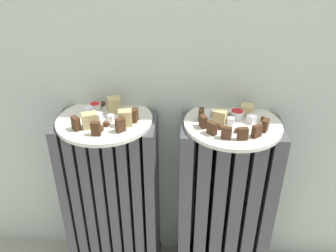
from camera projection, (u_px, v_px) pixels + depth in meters
The scene contains 38 objects.
radiator_left at pixel (113, 201), 1.31m from camera, with size 0.34×0.17×0.67m.
radiator_right at pixel (224, 206), 1.28m from camera, with size 0.34×0.17×0.67m.
plate_left at pixel (105, 120), 1.14m from camera, with size 0.31×0.31×0.01m, color silver.
plate_right at pixel (233, 124), 1.11m from camera, with size 0.31×0.31×0.01m, color silver.
dark_cake_slice_left_0 at pixel (76, 123), 1.06m from camera, with size 0.03×0.02×0.04m, color #472B19.
dark_cake_slice_left_1 at pixel (96, 129), 1.03m from camera, with size 0.03×0.02×0.04m, color #472B19.
dark_cake_slice_left_2 at pixel (120, 125), 1.05m from camera, with size 0.03×0.02×0.04m, color #472B19.
dark_cake_slice_left_3 at pixel (135, 115), 1.11m from camera, with size 0.03×0.02×0.04m, color #472B19.
marble_cake_slice_left_0 at pixel (114, 105), 1.16m from camera, with size 0.04×0.04×0.05m, color tan.
marble_cake_slice_left_1 at pixel (125, 118), 1.08m from camera, with size 0.04×0.03×0.05m, color tan.
marble_cake_slice_left_2 at pixel (90, 120), 1.07m from camera, with size 0.05×0.03×0.05m, color tan.
turkish_delight_left_0 at pixel (89, 111), 1.15m from camera, with size 0.03×0.03×0.03m, color white.
turkish_delight_left_1 at pixel (98, 117), 1.12m from camera, with size 0.03×0.03×0.03m, color white.
turkish_delight_left_2 at pixel (90, 117), 1.12m from camera, with size 0.02×0.02×0.02m, color white.
turkish_delight_left_3 at pixel (111, 117), 1.12m from camera, with size 0.02×0.02×0.02m, color white.
medjool_date_left_0 at pixel (128, 115), 1.14m from camera, with size 0.02×0.02×0.01m, color #4C2814.
medjool_date_left_1 at pixel (101, 128), 1.07m from camera, with size 0.03×0.02×0.02m, color #4C2814.
medjool_date_left_2 at pixel (106, 124), 1.09m from camera, with size 0.02×0.01×0.02m, color #4C2814.
medjool_date_left_3 at pixel (102, 104), 1.21m from camera, with size 0.02×0.02×0.02m, color #4C2814.
jam_bowl_left at pixel (95, 106), 1.19m from camera, with size 0.04×0.04×0.02m.
dark_cake_slice_right_0 at pixel (201, 114), 1.12m from camera, with size 0.03×0.02×0.04m, color #472B19.
dark_cake_slice_right_1 at pixel (203, 122), 1.08m from camera, with size 0.03×0.02×0.04m, color #472B19.
dark_cake_slice_right_2 at pixel (212, 128), 1.04m from camera, with size 0.03×0.02×0.04m, color #472B19.
dark_cake_slice_right_3 at pixel (226, 133), 1.02m from camera, with size 0.03×0.02×0.04m, color #472B19.
dark_cake_slice_right_4 at pixel (243, 134), 1.01m from camera, with size 0.03×0.02×0.04m, color #472B19.
dark_cake_slice_right_5 at pixel (257, 131), 1.03m from camera, with size 0.03×0.02×0.04m, color #472B19.
dark_cake_slice_right_6 at pixel (265, 125), 1.06m from camera, with size 0.03×0.02×0.04m, color #472B19.
marble_cake_slice_right_0 at pixel (220, 117), 1.10m from camera, with size 0.04×0.03×0.04m, color tan.
marble_cake_slice_right_1 at pixel (247, 110), 1.15m from camera, with size 0.04×0.04×0.04m, color tan.
turkish_delight_right_0 at pixel (231, 121), 1.10m from camera, with size 0.02×0.02×0.02m, color white.
turkish_delight_right_1 at pixel (252, 119), 1.10m from camera, with size 0.03×0.03×0.03m, color white.
turkish_delight_right_2 at pixel (215, 114), 1.13m from camera, with size 0.03×0.03×0.03m, color white.
medjool_date_right_0 at pixel (221, 126), 1.07m from camera, with size 0.02×0.02×0.02m, color #4C2814.
medjool_date_right_1 at pixel (264, 119), 1.11m from camera, with size 0.03×0.02×0.02m, color #4C2814.
medjool_date_right_2 at pixel (227, 116), 1.13m from camera, with size 0.03×0.01×0.01m, color #4C2814.
medjool_date_right_3 at pixel (239, 130), 1.06m from camera, with size 0.03×0.02×0.02m, color #4C2814.
jam_bowl_right at pixel (237, 114), 1.13m from camera, with size 0.05×0.05×0.03m.
fork at pixel (104, 113), 1.16m from camera, with size 0.03×0.10×0.00m.
Camera 1 is at (0.06, -0.70, 1.22)m, focal length 37.73 mm.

